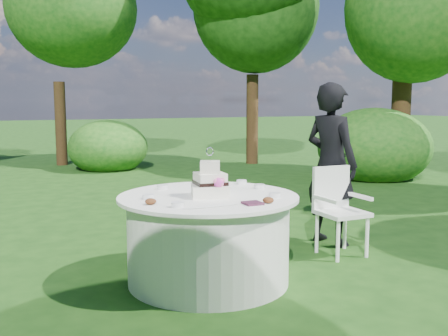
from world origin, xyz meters
The scene contains 9 objects.
ground centered at (0.00, 0.00, 0.00)m, with size 80.00×80.00×0.00m, color #163C10.
napkins centered at (0.17, -0.51, 0.78)m, with size 0.14×0.14×0.02m, color #421C31.
feather_plume centered at (-0.17, -0.46, 0.78)m, with size 0.48×0.07×0.01m, color white.
guest centered at (1.71, 0.60, 0.89)m, with size 0.65×0.43×1.78m, color black.
table centered at (0.00, 0.00, 0.39)m, with size 1.56×1.56×0.77m.
cake centered at (0.00, -0.05, 0.88)m, with size 0.39×0.39×0.43m.
chair centered at (1.55, 0.25, 0.52)m, with size 0.46×0.45×0.90m.
votives centered at (0.06, 0.06, 0.79)m, with size 1.19×0.92×0.04m.
petal_cups centered at (-0.13, -0.35, 0.79)m, with size 0.96×0.42×0.05m.
Camera 1 is at (-1.71, -4.11, 1.59)m, focal length 42.00 mm.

